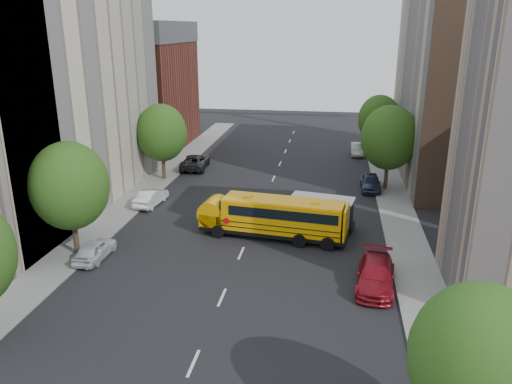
% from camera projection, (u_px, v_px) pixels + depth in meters
% --- Properties ---
extents(ground, '(120.00, 120.00, 0.00)m').
position_uv_depth(ground, '(246.00, 241.00, 36.25)').
color(ground, black).
rests_on(ground, ground).
extents(sidewalk_left, '(3.00, 80.00, 0.12)m').
position_uv_depth(sidewalk_left, '(124.00, 209.00, 42.63)').
color(sidewalk_left, slate).
rests_on(sidewalk_left, ground).
extents(sidewalk_right, '(3.00, 80.00, 0.12)m').
position_uv_depth(sidewalk_right, '(401.00, 224.00, 39.20)').
color(sidewalk_right, slate).
rests_on(sidewalk_right, ground).
extents(lane_markings, '(0.15, 64.00, 0.01)m').
position_uv_depth(lane_markings, '(265.00, 197.00, 45.62)').
color(lane_markings, silver).
rests_on(lane_markings, ground).
extents(building_left_cream, '(10.00, 26.00, 20.00)m').
position_uv_depth(building_left_cream, '(45.00, 88.00, 41.40)').
color(building_left_cream, beige).
rests_on(building_left_cream, ground).
extents(building_left_redbrick, '(10.00, 15.00, 13.00)m').
position_uv_depth(building_left_redbrick, '(145.00, 96.00, 63.13)').
color(building_left_redbrick, maroon).
rests_on(building_left_redbrick, ground).
extents(building_right_far, '(10.00, 22.00, 18.00)m').
position_uv_depth(building_right_far, '(459.00, 89.00, 49.48)').
color(building_right_far, tan).
rests_on(building_right_far, ground).
extents(building_right_sidewall, '(10.10, 0.30, 18.00)m').
position_uv_depth(building_right_sidewall, '(491.00, 105.00, 39.17)').
color(building_right_sidewall, brown).
rests_on(building_right_sidewall, ground).
extents(street_tree_1, '(5.12, 5.12, 7.90)m').
position_uv_depth(street_tree_1, '(69.00, 186.00, 32.58)').
color(street_tree_1, '#38281C').
rests_on(street_tree_1, ground).
extents(street_tree_2, '(4.99, 4.99, 7.71)m').
position_uv_depth(street_tree_2, '(162.00, 133.00, 49.49)').
color(street_tree_2, '#38281C').
rests_on(street_tree_2, ground).
extents(street_tree_3, '(4.61, 4.61, 7.11)m').
position_uv_depth(street_tree_3, '(479.00, 360.00, 16.33)').
color(street_tree_3, '#38281C').
rests_on(street_tree_3, ground).
extents(street_tree_4, '(5.25, 5.25, 8.10)m').
position_uv_depth(street_tree_4, '(389.00, 138.00, 46.13)').
color(street_tree_4, '#38281C').
rests_on(street_tree_4, ground).
extents(street_tree_5, '(4.86, 4.86, 7.51)m').
position_uv_depth(street_tree_5, '(379.00, 119.00, 57.50)').
color(street_tree_5, '#38281C').
rests_on(street_tree_5, ground).
extents(school_bus, '(11.06, 3.76, 3.06)m').
position_uv_depth(school_bus, '(272.00, 215.00, 36.51)').
color(school_bus, black).
rests_on(school_bus, ground).
extents(safari_truck, '(6.22, 3.19, 2.54)m').
position_uv_depth(safari_truck, '(316.00, 212.00, 38.28)').
color(safari_truck, black).
rests_on(safari_truck, ground).
extents(parked_car_0, '(1.69, 4.03, 1.36)m').
position_uv_depth(parked_car_0, '(95.00, 249.00, 33.34)').
color(parked_car_0, silver).
rests_on(parked_car_0, ground).
extents(parked_car_1, '(1.88, 4.41, 1.41)m').
position_uv_depth(parked_car_1, '(151.00, 197.00, 43.49)').
color(parked_car_1, white).
rests_on(parked_car_1, ground).
extents(parked_car_2, '(3.07, 5.85, 1.57)m').
position_uv_depth(parked_car_2, '(195.00, 161.00, 54.72)').
color(parked_car_2, black).
rests_on(parked_car_2, ground).
extents(parked_car_3, '(2.71, 5.56, 1.56)m').
position_uv_depth(parked_car_3, '(376.00, 275.00, 29.72)').
color(parked_car_3, maroon).
rests_on(parked_car_3, ground).
extents(parked_car_4, '(1.80, 4.47, 1.52)m').
position_uv_depth(parked_car_4, '(371.00, 182.00, 47.48)').
color(parked_car_4, '#2D3050').
rests_on(parked_car_4, ground).
extents(parked_car_5, '(1.52, 4.24, 1.39)m').
position_uv_depth(parked_car_5, '(357.00, 149.00, 60.60)').
color(parked_car_5, '#9F9E99').
rests_on(parked_car_5, ground).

